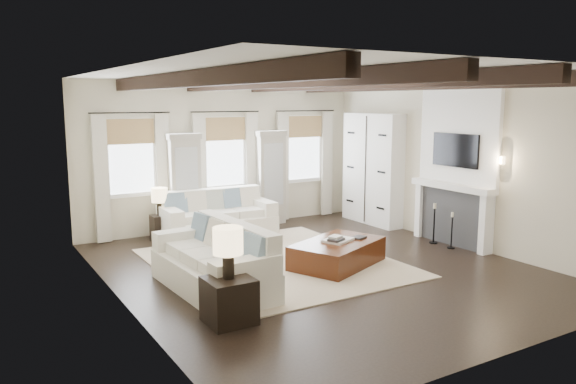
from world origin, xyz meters
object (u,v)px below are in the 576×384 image
sofa_back (217,219)px  side_table_back (161,228)px  sofa_left (217,263)px  side_table_front (229,300)px  ottoman (337,254)px

sofa_back → side_table_back: size_ratio=4.35×
sofa_left → side_table_front: (-0.39, -1.25, -0.11)m
ottoman → side_table_back: size_ratio=3.05×
sofa_left → ottoman: size_ratio=1.45×
ottoman → side_table_front: side_table_front is taller
side_table_back → side_table_front: bearing=-97.7°
sofa_left → side_table_back: 3.26m
sofa_back → side_table_back: sofa_back is taller
sofa_left → ottoman: sofa_left is taller
ottoman → side_table_back: (-2.02, 3.21, 0.05)m
sofa_back → side_table_front: bearing=-112.0°
sofa_back → side_table_front: sofa_back is taller
side_table_front → side_table_back: side_table_front is taller
side_table_back → sofa_left: bearing=-93.9°
sofa_back → sofa_left: 3.23m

